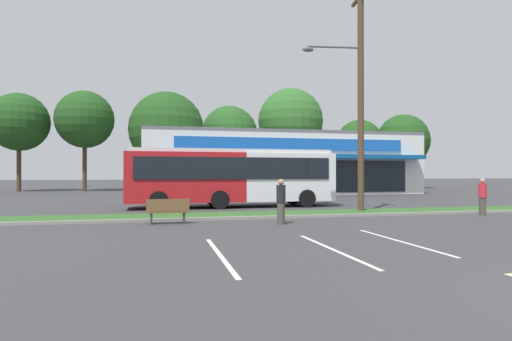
{
  "coord_description": "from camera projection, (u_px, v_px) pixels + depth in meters",
  "views": [
    {
      "loc": [
        -6.93,
        -4.54,
        1.94
      ],
      "look_at": [
        -1.63,
        18.1,
        2.07
      ],
      "focal_mm": 29.75,
      "sensor_mm": 36.0,
      "label": 1
    }
  ],
  "objects": [
    {
      "name": "tree_left",
      "position": [
        85.0,
        120.0,
        44.8
      ],
      "size": [
        6.05,
        6.05,
        10.61
      ],
      "color": "#473323",
      "rests_on": "ground_plane"
    },
    {
      "name": "curb_lip",
      "position": [
        320.0,
        216.0,
        18.43
      ],
      "size": [
        56.0,
        0.24,
        0.12
      ],
      "primitive_type": "cube",
      "color": "gray",
      "rests_on": "ground_plane"
    },
    {
      "name": "tree_right",
      "position": [
        359.0,
        143.0,
        52.26
      ],
      "size": [
        5.7,
        5.7,
        8.49
      ],
      "color": "#473323",
      "rests_on": "ground_plane"
    },
    {
      "name": "city_bus",
      "position": [
        232.0,
        176.0,
        23.95
      ],
      "size": [
        11.68,
        2.81,
        3.25
      ],
      "rotation": [
        0.0,
        0.0,
        0.02
      ],
      "color": "#AD191E",
      "rests_on": "ground_plane"
    },
    {
      "name": "pedestrian_by_pole",
      "position": [
        281.0,
        202.0,
        15.94
      ],
      "size": [
        0.34,
        0.34,
        1.71
      ],
      "rotation": [
        0.0,
        0.0,
        2.86
      ],
      "color": "#47423D",
      "rests_on": "ground_plane"
    },
    {
      "name": "car_1",
      "position": [
        286.0,
        188.0,
        31.02
      ],
      "size": [
        4.31,
        1.99,
        1.57
      ],
      "color": "silver",
      "rests_on": "ground_plane"
    },
    {
      "name": "grass_median",
      "position": [
        310.0,
        213.0,
        19.62
      ],
      "size": [
        56.0,
        2.2,
        0.12
      ],
      "primitive_type": "cube",
      "color": "#2D5B23",
      "rests_on": "ground_plane"
    },
    {
      "name": "utility_pole",
      "position": [
        358.0,
        91.0,
        20.49
      ],
      "size": [
        3.09,
        2.4,
        11.11
      ],
      "color": "#4C3826",
      "rests_on": "ground_plane"
    },
    {
      "name": "parking_stripe_0",
      "position": [
        220.0,
        255.0,
        10.0
      ],
      "size": [
        0.12,
        4.8,
        0.01
      ],
      "primitive_type": "cube",
      "color": "silver",
      "rests_on": "ground_plane"
    },
    {
      "name": "tree_mid_left",
      "position": [
        167.0,
        129.0,
        45.88
      ],
      "size": [
        8.07,
        8.07,
        10.71
      ],
      "color": "#473323",
      "rests_on": "ground_plane"
    },
    {
      "name": "tree_far_right",
      "position": [
        403.0,
        140.0,
        53.47
      ],
      "size": [
        6.55,
        6.55,
        9.31
      ],
      "color": "#473323",
      "rests_on": "ground_plane"
    },
    {
      "name": "pedestrian_near_bench",
      "position": [
        483.0,
        197.0,
        19.23
      ],
      "size": [
        0.34,
        0.34,
        1.69
      ],
      "rotation": [
        0.0,
        0.0,
        0.06
      ],
      "color": "#47423D",
      "rests_on": "ground_plane"
    },
    {
      "name": "car_0",
      "position": [
        178.0,
        191.0,
        28.43
      ],
      "size": [
        4.3,
        1.9,
        1.43
      ],
      "rotation": [
        0.0,
        0.0,
        3.14
      ],
      "color": "black",
      "rests_on": "ground_plane"
    },
    {
      "name": "tree_mid",
      "position": [
        229.0,
        134.0,
        50.49
      ],
      "size": [
        6.67,
        6.67,
        9.93
      ],
      "color": "#473323",
      "rests_on": "ground_plane"
    },
    {
      "name": "parking_stripe_1",
      "position": [
        333.0,
        249.0,
        10.7
      ],
      "size": [
        0.12,
        4.8,
        0.01
      ],
      "primitive_type": "cube",
      "color": "silver",
      "rests_on": "ground_plane"
    },
    {
      "name": "bus_stop_bench",
      "position": [
        168.0,
        211.0,
        16.08
      ],
      "size": [
        1.6,
        0.45,
        0.95
      ],
      "rotation": [
        0.0,
        0.0,
        3.14
      ],
      "color": "brown",
      "rests_on": "ground_plane"
    },
    {
      "name": "tree_far_left",
      "position": [
        19.0,
        122.0,
        43.76
      ],
      "size": [
        5.98,
        5.98,
        10.18
      ],
      "color": "#473323",
      "rests_on": "ground_plane"
    },
    {
      "name": "tree_mid_right",
      "position": [
        291.0,
        121.0,
        53.93
      ],
      "size": [
        8.25,
        8.25,
        12.67
      ],
      "color": "#473323",
      "rests_on": "ground_plane"
    },
    {
      "name": "parking_stripe_2",
      "position": [
        401.0,
        241.0,
        11.97
      ],
      "size": [
        0.12,
        4.8,
        0.01
      ],
      "primitive_type": "cube",
      "color": "silver",
      "rests_on": "ground_plane"
    },
    {
      "name": "storefront_building",
      "position": [
        274.0,
        164.0,
        42.6
      ],
      "size": [
        25.33,
        14.39,
        5.7
      ],
      "color": "silver",
      "rests_on": "ground_plane"
    }
  ]
}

